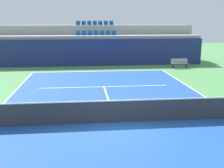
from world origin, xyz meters
name	(u,v)px	position (x,y,z in m)	size (l,w,h in m)	color
ground_plane	(116,122)	(0.00, 0.00, 0.00)	(80.00, 80.00, 0.00)	#4C8C4C
court_surface	(116,122)	(0.00, 0.00, 0.01)	(11.00, 24.00, 0.01)	#1E4C99
baseline_far	(99,71)	(0.00, 11.95, 0.01)	(11.00, 0.10, 0.00)	white
service_line_far	(104,87)	(0.00, 6.40, 0.01)	(8.26, 0.10, 0.00)	white
centre_service_line	(109,101)	(0.00, 3.20, 0.01)	(0.10, 6.40, 0.00)	white
back_wall	(97,52)	(0.00, 15.05, 1.24)	(20.26, 0.30, 2.49)	navy
stands_tier_lower	(96,49)	(0.00, 16.40, 1.39)	(20.26, 2.40, 2.78)	#9E9E99
stands_tier_upper	(95,43)	(0.00, 18.80, 1.86)	(20.26, 2.40, 3.71)	#9E9E99
seating_row_lower	(96,34)	(0.00, 16.50, 2.90)	(3.94, 0.44, 0.44)	#145193
seating_row_upper	(95,24)	(0.00, 18.90, 3.84)	(3.94, 0.44, 0.44)	#145193
tennis_net	(116,111)	(0.00, 0.00, 0.51)	(11.08, 0.08, 1.07)	black
player_bench	(180,63)	(7.27, 12.83, 0.51)	(1.50, 0.40, 0.85)	#99999E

